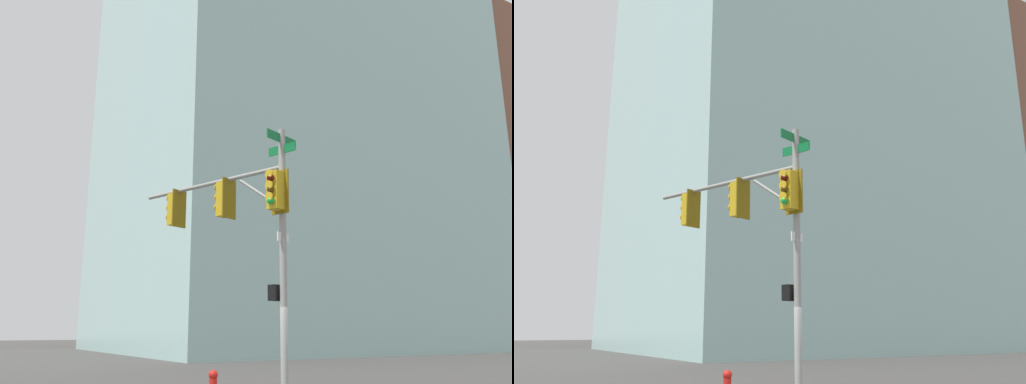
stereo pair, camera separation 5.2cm
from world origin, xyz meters
TOP-DOWN VIEW (x-y plane):
  - signal_pole_assembly at (1.55, 0.33)m, footprint 5.57×2.46m
  - building_brick_nearside at (30.33, -37.35)m, footprint 20.05×17.23m
  - building_brick_midblock at (34.62, -36.99)m, footprint 23.95×14.11m
  - building_glass_tower at (34.05, -23.07)m, footprint 28.60×33.72m

SIDE VIEW (x-z plane):
  - signal_pole_assembly at x=1.55m, z-range 1.38..8.55m
  - building_brick_nearside at x=30.33m, z-range 0.00..37.16m
  - building_brick_midblock at x=34.62m, z-range 0.00..44.40m
  - building_glass_tower at x=34.05m, z-range 0.00..71.95m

